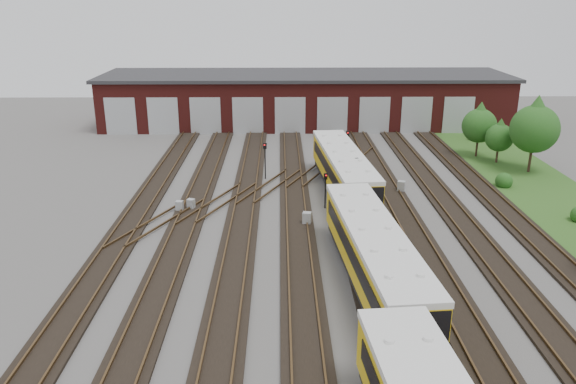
{
  "coord_description": "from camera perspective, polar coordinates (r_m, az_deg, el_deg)",
  "views": [
    {
      "loc": [
        -3.16,
        -31.6,
        15.63
      ],
      "look_at": [
        -2.62,
        7.26,
        2.0
      ],
      "focal_mm": 35.0,
      "sensor_mm": 36.0,
      "label": 1
    }
  ],
  "objects": [
    {
      "name": "relay_cabinet_0",
      "position": [
        43.54,
        -10.96,
        -1.46
      ],
      "size": [
        0.58,
        0.5,
        0.88
      ],
      "primitive_type": "cube",
      "rotation": [
        0.0,
        0.0,
        -0.11
      ],
      "color": "#9A9D9E",
      "rests_on": "ground"
    },
    {
      "name": "relay_cabinet_2",
      "position": [
        40.29,
        1.93,
        -2.75
      ],
      "size": [
        0.68,
        0.6,
        0.99
      ],
      "primitive_type": "cube",
      "rotation": [
        0.0,
        0.0,
        -0.2
      ],
      "color": "#9A9D9E",
      "rests_on": "ground"
    },
    {
      "name": "metro_train",
      "position": [
        31.65,
        8.72,
        -6.41
      ],
      "size": [
        4.11,
        47.97,
        3.26
      ],
      "rotation": [
        0.0,
        0.0,
        0.08
      ],
      "color": "black",
      "rests_on": "ground"
    },
    {
      "name": "bush_2",
      "position": [
        67.62,
        18.53,
        5.58
      ],
      "size": [
        1.44,
        1.44,
        1.44
      ],
      "primitive_type": "sphere",
      "color": "#124112",
      "rests_on": "ground"
    },
    {
      "name": "relay_cabinet_3",
      "position": [
        49.45,
        5.98,
        1.41
      ],
      "size": [
        0.69,
        0.6,
        1.01
      ],
      "primitive_type": "cube",
      "rotation": [
        0.0,
        0.0,
        -0.17
      ],
      "color": "#9A9D9E",
      "rests_on": "ground"
    },
    {
      "name": "bush_1",
      "position": [
        51.78,
        21.12,
        1.27
      ],
      "size": [
        1.46,
        1.46,
        1.46
      ],
      "primitive_type": "sphere",
      "color": "#124112",
      "rests_on": "ground"
    },
    {
      "name": "relay_cabinet_4",
      "position": [
        47.85,
        11.44,
        0.51
      ],
      "size": [
        0.75,
        0.69,
        1.01
      ],
      "primitive_type": "cube",
      "rotation": [
        0.0,
        0.0,
        -0.37
      ],
      "color": "#9A9D9E",
      "rests_on": "ground"
    },
    {
      "name": "ground",
      "position": [
        35.39,
        4.44,
        -6.94
      ],
      "size": [
        120.0,
        120.0,
        0.0
      ],
      "primitive_type": "plane",
      "color": "#43403E",
      "rests_on": "ground"
    },
    {
      "name": "signal_mast_3",
      "position": [
        44.7,
        6.93,
        1.83
      ],
      "size": [
        0.31,
        0.29,
        3.6
      ],
      "rotation": [
        0.0,
        0.0,
        0.28
      ],
      "color": "black",
      "rests_on": "ground"
    },
    {
      "name": "track_network",
      "position": [
        35.86,
        4.09,
        -6.37
      ],
      "size": [
        30.4,
        70.0,
        0.33
      ],
      "color": "black",
      "rests_on": "ground"
    },
    {
      "name": "maintenance_shed",
      "position": [
        72.71,
        1.72,
        9.48
      ],
      "size": [
        51.0,
        12.5,
        6.35
      ],
      "color": "#591916",
      "rests_on": "ground"
    },
    {
      "name": "grass_verge",
      "position": [
        49.65,
        25.77,
        -0.99
      ],
      "size": [
        8.0,
        55.0,
        0.05
      ],
      "primitive_type": "cube",
      "color": "#284A18",
      "rests_on": "ground"
    },
    {
      "name": "signal_mast_0",
      "position": [
        50.05,
        -2.34,
        3.67
      ],
      "size": [
        0.3,
        0.29,
        3.33
      ],
      "rotation": [
        0.0,
        0.0,
        -0.32
      ],
      "color": "black",
      "rests_on": "ground"
    },
    {
      "name": "signal_mast_1",
      "position": [
        43.14,
        3.82,
        0.64
      ],
      "size": [
        0.28,
        0.27,
        2.84
      ],
      "rotation": [
        0.0,
        0.0,
        0.31
      ],
      "color": "black",
      "rests_on": "ground"
    },
    {
      "name": "relay_cabinet_1",
      "position": [
        43.79,
        -9.82,
        -1.26
      ],
      "size": [
        0.66,
        0.61,
        0.88
      ],
      "primitive_type": "cube",
      "rotation": [
        0.0,
        0.0,
        -0.38
      ],
      "color": "#9A9D9E",
      "rests_on": "ground"
    },
    {
      "name": "tree_0",
      "position": [
        60.02,
        18.9,
        6.78
      ],
      "size": [
        3.43,
        3.43,
        5.69
      ],
      "color": "#332017",
      "rests_on": "ground"
    },
    {
      "name": "tree_1",
      "position": [
        58.56,
        20.7,
        5.49
      ],
      "size": [
        2.7,
        2.7,
        4.48
      ],
      "color": "#332017",
      "rests_on": "ground"
    },
    {
      "name": "tree_2",
      "position": [
        56.08,
        23.84,
        6.41
      ],
      "size": [
        4.38,
        4.38,
        7.26
      ],
      "color": "#332017",
      "rests_on": "ground"
    },
    {
      "name": "signal_mast_2",
      "position": [
        54.25,
        6.04,
        4.91
      ],
      "size": [
        0.29,
        0.27,
        3.47
      ],
      "rotation": [
        0.0,
        0.0,
        0.07
      ],
      "color": "black",
      "rests_on": "ground"
    }
  ]
}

